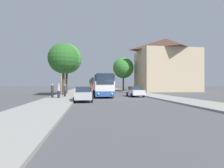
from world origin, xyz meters
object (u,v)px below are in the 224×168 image
Objects in this scene: bus_stop_sign at (62,85)px; pedestrian_waiting_near at (65,90)px; parked_car_right_near at (135,91)px; bus_front at (102,85)px; pedestrian_walking_back at (52,91)px; tree_right_near at (123,68)px; bus_rear at (94,84)px; parked_car_left_curb at (83,94)px; pedestrian_waiting_far at (59,91)px; bus_middle at (96,85)px; tree_left_near at (63,58)px; tree_left_far at (67,59)px.

pedestrian_waiting_near is (0.18, 2.03, -0.85)m from bus_stop_sign.
bus_front is at bearing -21.84° from parked_car_right_near.
pedestrian_walking_back is 0.19× the size of tree_right_near.
tree_right_near is (14.56, 24.76, 5.49)m from pedestrian_walking_back.
bus_rear reaches higher than pedestrian_walking_back.
pedestrian_waiting_far is at bearing 132.49° from parked_car_left_curb.
parked_car_right_near is at bearing -72.62° from bus_middle.
bus_middle reaches higher than pedestrian_waiting_near.
parked_car_right_near is (7.71, 6.58, -0.02)m from parked_car_left_curb.
tree_left_near is at bearing -16.55° from parked_car_right_near.
pedestrian_waiting_near is 0.95× the size of pedestrian_walking_back.
tree_left_far is 20.31m from tree_right_near.
bus_front is 6.50× the size of pedestrian_walking_back.
tree_left_far reaches higher than tree_right_near.
parked_car_left_curb is at bearing -109.94° from tree_right_near.
bus_middle is at bearing 91.52° from bus_front.
tree_left_near is at bearing -99.33° from bus_rear.
parked_car_right_near is 12.06m from pedestrian_walking_back.
tree_right_near is at bearing 80.85° from pedestrian_waiting_near.
pedestrian_waiting_far reaches higher than parked_car_left_curb.
tree_left_far is at bearing -33.71° from parked_car_right_near.
pedestrian_waiting_far is at bearing -87.35° from tree_left_near.
tree_left_near is at bearing 107.69° from parked_car_left_curb.
parked_car_right_near is 14.66m from tree_left_far.
tree_right_near reaches higher than pedestrian_walking_back.
tree_left_near is (-0.57, 5.97, 4.28)m from bus_stop_sign.
tree_left_far is (-0.27, 10.80, 5.61)m from pedestrian_waiting_far.
bus_middle is at bearing -73.36° from parked_car_right_near.
tree_left_near is at bearing 168.40° from bus_front.
pedestrian_waiting_near is (-10.43, -0.57, 0.20)m from parked_car_right_near.
parked_car_right_near is at bearing -33.92° from tree_left_far.
pedestrian_waiting_near is 9.90m from tree_left_far.
bus_front is at bearing 51.73° from pedestrian_walking_back.
tree_left_far reaches higher than tree_left_near.
bus_middle is 24.01m from parked_car_left_curb.
bus_middle is 20.62m from bus_stop_sign.
bus_middle is at bearing 58.27° from tree_left_far.
parked_car_left_curb is at bearing 138.39° from pedestrian_waiting_far.
bus_middle is 1.18× the size of tree_right_near.
bus_middle is at bearing 94.16° from pedestrian_waiting_near.
parked_car_left_curb is 0.49× the size of tree_right_near.
bus_stop_sign reaches higher than parked_car_right_near.
tree_left_far reaches higher than bus_middle.
bus_rear is at bearing 78.67° from tree_left_near.
bus_rear is (-0.31, 31.16, 0.05)m from bus_front.
bus_front is at bearing -133.99° from pedestrian_waiting_far.
bus_front reaches higher than pedestrian_waiting_far.
bus_rear reaches higher than pedestrian_waiting_far.
pedestrian_walking_back is (-6.71, -19.73, -0.77)m from bus_middle.
parked_car_right_near is 2.70× the size of pedestrian_waiting_near.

